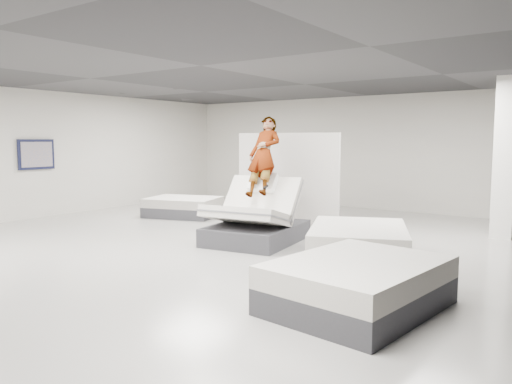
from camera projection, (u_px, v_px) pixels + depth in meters
room at (202, 161)px, 8.54m from camera, size 14.00×14.04×3.20m
hero_bed at (256, 222)px, 9.55m from camera, size 1.76×2.17×1.33m
person at (263, 174)px, 9.75m from camera, size 0.88×1.78×1.21m
remote at (266, 187)px, 9.37m from camera, size 0.07×0.15×0.08m
divider_panel at (288, 181)px, 10.98m from camera, size 2.29×0.58×2.11m
flat_bed_right_far at (358, 243)px, 8.17m from camera, size 2.18×2.45×0.55m
flat_bed_right_near at (358, 285)px, 5.80m from camera, size 1.79×2.24×0.57m
flat_bed_left_far at (183, 207)px, 12.83m from camera, size 2.06×1.77×0.48m
column at (506, 158)px, 9.86m from camera, size 0.40×0.40×3.20m
wall_poster at (36, 154)px, 12.38m from camera, size 0.06×0.95×0.75m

